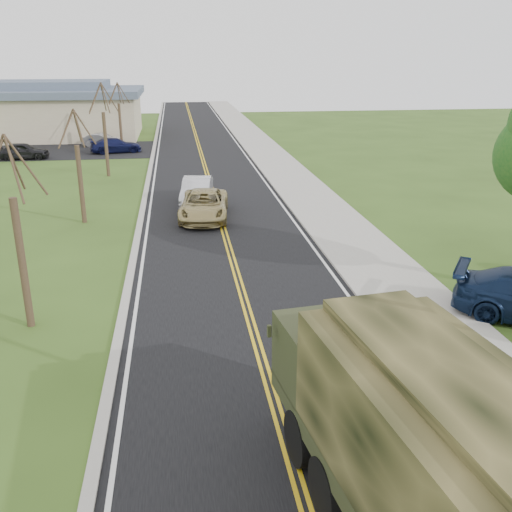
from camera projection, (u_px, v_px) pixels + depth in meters
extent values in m
cube|color=black|center=(203.00, 159.00, 47.17)|extent=(8.00, 120.00, 0.01)
cube|color=#9E998E|center=(252.00, 157.00, 47.69)|extent=(0.30, 120.00, 0.12)
cube|color=#9E998E|center=(273.00, 157.00, 47.92)|extent=(3.20, 120.00, 0.10)
cube|color=#9E998E|center=(152.00, 160.00, 46.61)|extent=(0.30, 120.00, 0.10)
cylinder|color=#38281C|center=(22.00, 264.00, 17.55)|extent=(0.24, 0.24, 4.20)
cylinder|color=#38281C|center=(26.00, 165.00, 16.72)|extent=(1.01, 0.33, 1.90)
cylinder|color=#38281C|center=(15.00, 165.00, 17.15)|extent=(0.13, 1.29, 1.74)
cylinder|color=#38281C|center=(14.00, 169.00, 16.19)|extent=(0.58, 0.90, 1.90)
cylinder|color=#38281C|center=(81.00, 185.00, 28.79)|extent=(0.24, 0.24, 3.96)
cylinder|color=#38281C|center=(85.00, 127.00, 28.01)|extent=(0.96, 0.32, 1.79)
cylinder|color=#38281C|center=(77.00, 127.00, 28.41)|extent=(0.12, 1.22, 1.65)
cylinder|color=#38281C|center=(66.00, 127.00, 27.94)|extent=(0.93, 0.41, 1.79)
cylinder|color=#38281C|center=(66.00, 130.00, 27.39)|extent=(0.75, 0.99, 1.67)
cylinder|color=#38281C|center=(79.00, 128.00, 27.51)|extent=(0.55, 0.85, 1.80)
cylinder|color=#38281C|center=(106.00, 145.00, 39.91)|extent=(0.24, 0.24, 4.44)
cylinder|color=#38281C|center=(110.00, 97.00, 39.04)|extent=(1.07, 0.35, 2.00)
cylinder|color=#38281C|center=(104.00, 98.00, 39.48)|extent=(0.13, 1.36, 1.84)
cylinder|color=#38281C|center=(95.00, 97.00, 38.96)|extent=(1.03, 0.46, 2.00)
cylinder|color=#38281C|center=(95.00, 99.00, 38.35)|extent=(0.83, 1.10, 1.87)
cylinder|color=#38281C|center=(105.00, 98.00, 38.47)|extent=(0.61, 0.95, 2.01)
cylinder|color=#38281C|center=(121.00, 127.00, 51.18)|extent=(0.24, 0.24, 4.08)
cylinder|color=#38281C|center=(123.00, 93.00, 50.37)|extent=(0.99, 0.33, 1.84)
cylinder|color=#38281C|center=(119.00, 93.00, 50.78)|extent=(0.13, 1.25, 1.69)
cylinder|color=#38281C|center=(113.00, 93.00, 50.29)|extent=(0.95, 0.42, 1.85)
cylinder|color=#38281C|center=(113.00, 94.00, 49.73)|extent=(0.77, 1.02, 1.72)
cylinder|color=#38281C|center=(121.00, 93.00, 49.85)|extent=(0.57, 0.88, 1.85)
cube|color=tan|center=(40.00, 116.00, 59.32)|extent=(20.00, 12.00, 4.20)
cube|color=#475466|center=(37.00, 92.00, 58.51)|extent=(21.00, 13.00, 0.70)
cube|color=#475466|center=(37.00, 85.00, 58.28)|extent=(14.00, 8.00, 0.90)
cube|color=black|center=(88.00, 150.00, 51.46)|extent=(18.00, 10.00, 0.02)
cylinder|color=black|center=(329.00, 488.00, 10.59)|extent=(0.53, 1.23, 1.20)
cylinder|color=black|center=(437.00, 466.00, 11.16)|extent=(0.53, 1.23, 1.20)
cylinder|color=black|center=(301.00, 438.00, 11.98)|extent=(0.53, 1.23, 1.20)
cylinder|color=black|center=(399.00, 420.00, 12.54)|extent=(0.53, 1.23, 1.20)
cube|color=#2E331C|center=(404.00, 476.00, 10.10)|extent=(3.57, 7.88, 0.38)
cube|color=#2E331C|center=(343.00, 355.00, 12.31)|extent=(2.85, 2.38, 1.52)
cube|color=black|center=(327.00, 327.00, 13.13)|extent=(2.38, 0.39, 0.76)
cube|color=#2E331C|center=(434.00, 501.00, 9.17)|extent=(3.44, 6.06, 0.16)
cube|color=black|center=(442.00, 442.00, 8.79)|extent=(3.44, 6.06, 2.17)
cube|color=black|center=(450.00, 378.00, 8.41)|extent=(2.47, 5.94, 0.27)
imported|color=tan|center=(204.00, 205.00, 29.91)|extent=(2.96, 5.48, 1.46)
imported|color=silver|center=(197.00, 191.00, 32.86)|extent=(2.17, 4.73, 1.50)
imported|color=black|center=(23.00, 151.00, 46.90)|extent=(4.07, 1.66, 1.38)
imported|color=#A1A0A5|center=(102.00, 140.00, 53.29)|extent=(3.93, 2.44, 1.22)
imported|color=#0F1238|center=(116.00, 145.00, 50.06)|extent=(4.73, 2.81, 1.28)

